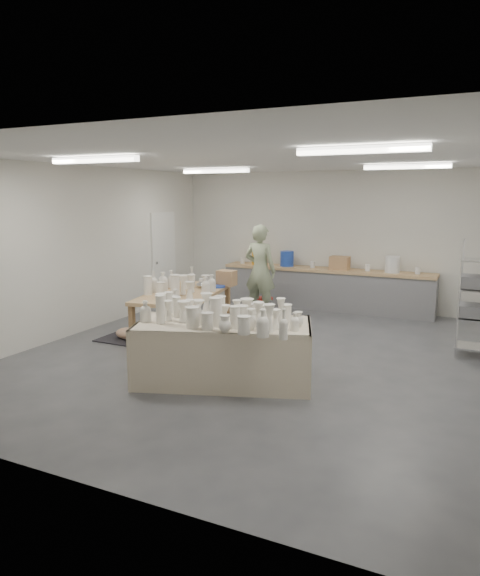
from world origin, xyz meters
The scene contains 8 objects.
room centered at (-0.11, 0.08, 2.06)m, with size 8.00×8.02×3.00m.
back_counter centered at (-0.01, 3.68, 0.49)m, with size 4.60×0.60×1.24m.
drying_table centered at (0.01, -1.25, 0.45)m, with size 2.53×1.83×1.18m.
work_table centered at (-1.55, 0.43, 0.84)m, with size 1.46×2.36×1.19m.
rug centered at (-2.38, -0.17, 0.01)m, with size 1.00×0.70×0.02m, color black.
cat centered at (-2.36, -0.19, 0.12)m, with size 0.55×0.48×0.20m.
potter centered at (-1.06, 2.52, 0.94)m, with size 0.69×0.45×1.89m, color #97A580.
red_stool centered at (-1.06, 2.79, 0.29)m, with size 0.46×0.46×0.33m.
Camera 1 is at (3.03, -7.10, 2.46)m, focal length 32.00 mm.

